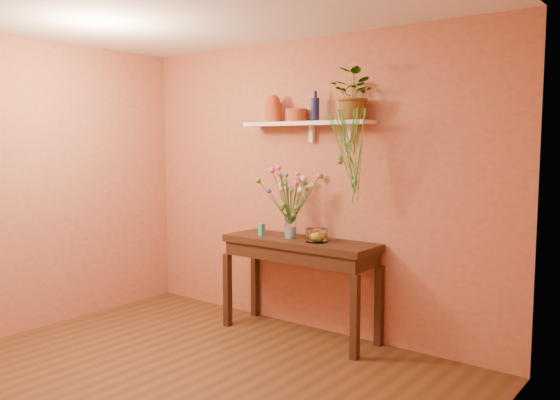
{
  "coord_description": "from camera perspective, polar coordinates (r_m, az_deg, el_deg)",
  "views": [
    {
      "loc": [
        3.03,
        -2.37,
        1.75
      ],
      "look_at": [
        0.0,
        1.55,
        1.25
      ],
      "focal_mm": 36.67,
      "sensor_mm": 36.0,
      "label": 1
    }
  ],
  "objects": [
    {
      "name": "plant_fronds",
      "position": [
        4.74,
        6.73,
        4.61
      ],
      "size": [
        0.43,
        0.22,
        0.77
      ],
      "color": "#4C8227",
      "rests_on": "wall_shelf"
    },
    {
      "name": "room",
      "position": [
        3.87,
        -14.19,
        -0.35
      ],
      "size": [
        4.04,
        4.04,
        2.7
      ],
      "color": "brown",
      "rests_on": "ground"
    },
    {
      "name": "spider_plant",
      "position": [
        4.9,
        7.48,
        10.39
      ],
      "size": [
        0.44,
        0.4,
        0.42
      ],
      "primitive_type": "imported",
      "rotation": [
        0.0,
        0.0,
        -0.2
      ],
      "color": "#4C8227",
      "rests_on": "wall_shelf"
    },
    {
      "name": "glass_bowl",
      "position": [
        5.0,
        3.67,
        -3.58
      ],
      "size": [
        0.19,
        0.19,
        0.12
      ],
      "color": "white",
      "rests_on": "sideboard"
    },
    {
      "name": "glass_vase",
      "position": [
        5.17,
        1.06,
        -2.79
      ],
      "size": [
        0.11,
        0.11,
        0.22
      ],
      "color": "white",
      "rests_on": "sideboard"
    },
    {
      "name": "blue_bottle",
      "position": [
        5.14,
        3.54,
        9.05
      ],
      "size": [
        0.08,
        0.08,
        0.27
      ],
      "color": "#121843",
      "rests_on": "wall_shelf"
    },
    {
      "name": "lemon",
      "position": [
        5.02,
        3.74,
        -3.62
      ],
      "size": [
        0.08,
        0.08,
        0.08
      ],
      "primitive_type": "sphere",
      "color": "yellow",
      "rests_on": "glass_bowl"
    },
    {
      "name": "sideboard",
      "position": [
        5.16,
        1.96,
        -5.32
      ],
      "size": [
        1.46,
        0.47,
        0.89
      ],
      "color": "#351D12",
      "rests_on": "ground"
    },
    {
      "name": "terracotta_pot",
      "position": [
        5.29,
        1.62,
        8.44
      ],
      "size": [
        0.22,
        0.22,
        0.12
      ],
      "primitive_type": "cylinder",
      "rotation": [
        0.0,
        0.0,
        0.16
      ],
      "color": "#A7371E",
      "rests_on": "wall_shelf"
    },
    {
      "name": "wall_shelf",
      "position": [
        5.18,
        2.75,
        7.58
      ],
      "size": [
        1.3,
        0.24,
        0.19
      ],
      "color": "white",
      "rests_on": "room"
    },
    {
      "name": "terracotta_jug",
      "position": [
        5.41,
        -0.65,
        9.04
      ],
      "size": [
        0.17,
        0.17,
        0.25
      ],
      "color": "#A7371E",
      "rests_on": "wall_shelf"
    },
    {
      "name": "bouquet",
      "position": [
        5.15,
        1.24,
        1.16
      ],
      "size": [
        0.44,
        0.5,
        0.54
      ],
      "color": "#386B28",
      "rests_on": "glass_vase"
    },
    {
      "name": "carton",
      "position": [
        5.33,
        -1.85,
        -2.95
      ],
      "size": [
        0.07,
        0.06,
        0.11
      ],
      "primitive_type": "cube",
      "rotation": [
        0.0,
        0.0,
        -0.28
      ],
      "color": "teal",
      "rests_on": "sideboard"
    }
  ]
}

